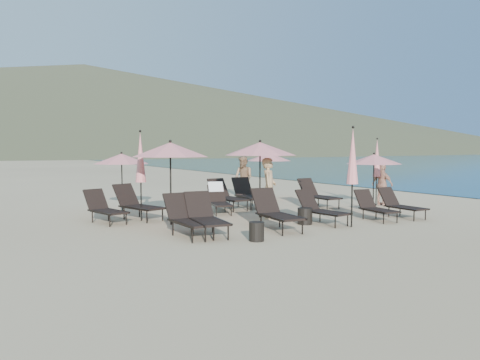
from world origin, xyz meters
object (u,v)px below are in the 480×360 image
lounger_3 (320,208)px  lounger_10 (248,194)px  lounger_9 (219,199)px  umbrella_open_4 (269,157)px  umbrella_open_3 (122,159)px  beachgoer_b (243,178)px  lounger_5 (401,204)px  lounger_6 (104,208)px  umbrella_open_0 (170,150)px  lounger_8 (227,195)px  beachgoer_c (382,185)px  umbrella_closed_0 (353,157)px  beachgoer_a (269,188)px  umbrella_open_1 (260,149)px  lounger_4 (375,206)px  lounger_11 (318,194)px  side_table_0 (257,232)px  lounger_0 (187,217)px  lounger_7 (137,203)px  umbrella_closed_2 (140,158)px  umbrella_open_2 (374,159)px  lounger_1 (206,216)px  side_table_1 (305,216)px  umbrella_closed_1 (377,159)px  lounger_2 (276,211)px

lounger_3 → lounger_10: (0.23, 4.29, 0.05)m
lounger_9 → umbrella_open_4: size_ratio=0.84×
umbrella_open_3 → beachgoer_b: (5.47, 1.12, -0.89)m
lounger_5 → beachgoer_b: (-1.59, 6.82, 0.49)m
lounger_6 → umbrella_open_0: 2.62m
lounger_8 → lounger_10: (0.97, 0.13, -0.00)m
lounger_9 → beachgoer_c: size_ratio=1.08×
umbrella_closed_0 → beachgoer_a: bearing=113.5°
lounger_8 → umbrella_open_1: 2.80m
lounger_4 → beachgoer_a: (-2.55, 1.89, 0.52)m
umbrella_open_1 → lounger_11: bearing=18.5°
lounger_3 → side_table_0: lounger_3 is taller
lounger_10 → lounger_0: bearing=-128.8°
lounger_7 → umbrella_open_4: 7.18m
lounger_6 → umbrella_open_0: (1.52, -1.32, 1.68)m
umbrella_closed_2 → beachgoer_a: umbrella_closed_2 is taller
lounger_3 → lounger_7: (-4.23, 3.49, 0.05)m
umbrella_closed_0 → side_table_0: (-3.28, -0.29, -1.70)m
lounger_7 → lounger_11: size_ratio=1.09×
umbrella_open_3 → lounger_11: bearing=-19.8°
lounger_3 → umbrella_open_0: umbrella_open_0 is taller
lounger_11 → umbrella_open_0: size_ratio=0.74×
lounger_4 → beachgoer_b: 6.80m
umbrella_open_3 → beachgoer_c: bearing=-20.0°
lounger_9 → umbrella_open_2: 5.51m
lounger_3 → umbrella_open_4: (2.35, 6.08, 1.34)m
lounger_5 → umbrella_closed_0: bearing=-166.9°
lounger_7 → umbrella_closed_2: bearing=-106.8°
lounger_6 → umbrella_closed_0: 7.18m
beachgoer_b → umbrella_open_3: bearing=-93.0°
lounger_10 → beachgoer_b: beachgoer_b is taller
umbrella_open_4 → umbrella_closed_2: (-6.57, -2.94, 0.09)m
lounger_1 → lounger_7: lounger_7 is taller
lounger_7 → lounger_9: lounger_7 is taller
lounger_9 → beachgoer_c: beachgoer_c is taller
lounger_5 → umbrella_open_2: (0.51, 1.61, 1.35)m
lounger_0 → beachgoer_c: 9.04m
lounger_4 → umbrella_open_0: umbrella_open_0 is taller
lounger_9 → lounger_10: (1.67, 0.82, 0.01)m
lounger_9 → beachgoer_b: 4.10m
lounger_4 → side_table_1: (-2.28, 0.47, -0.18)m
umbrella_closed_1 → beachgoer_a: umbrella_closed_1 is taller
umbrella_open_0 → umbrella_closed_0: size_ratio=0.87×
lounger_11 → beachgoer_a: size_ratio=0.95×
umbrella_open_0 → umbrella_closed_1: size_ratio=0.94×
lounger_2 → umbrella_closed_0: (2.04, -0.72, 1.43)m
lounger_0 → umbrella_closed_0: bearing=-14.9°
lounger_7 → lounger_10: (4.46, 0.80, 0.00)m
umbrella_open_1 → umbrella_closed_0: bearing=-66.5°
lounger_1 → beachgoer_a: (2.90, 1.46, 0.45)m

